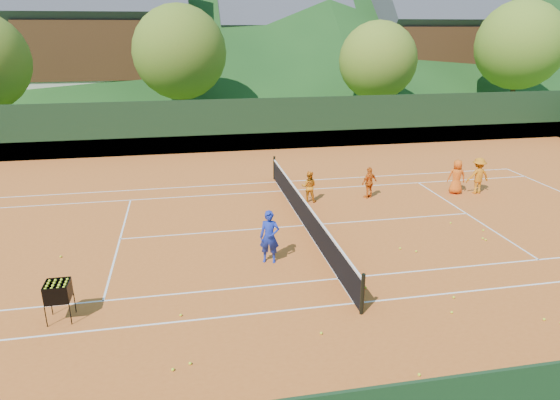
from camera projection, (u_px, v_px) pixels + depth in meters
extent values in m
plane|color=#2D531A|center=(304.00, 226.00, 17.97)|extent=(400.00, 400.00, 0.00)
cube|color=#C0591F|center=(304.00, 226.00, 17.97)|extent=(40.00, 24.00, 0.02)
imported|color=#182AA1|center=(270.00, 237.00, 14.92)|extent=(0.68, 0.54, 1.63)
imported|color=orange|center=(309.00, 187.00, 20.26)|extent=(0.75, 0.66, 1.28)
imported|color=orange|center=(369.00, 183.00, 20.72)|extent=(0.84, 0.59, 1.32)
imported|color=#E65B14|center=(457.00, 177.00, 21.24)|extent=(0.83, 0.67, 1.48)
imported|color=orange|center=(478.00, 176.00, 21.25)|extent=(1.02, 0.60, 1.56)
sphere|color=#CCF128|center=(483.00, 230.00, 17.45)|extent=(0.07, 0.07, 0.07)
sphere|color=#CCF128|center=(416.00, 251.00, 15.80)|extent=(0.07, 0.07, 0.07)
sphere|color=#CCF128|center=(451.00, 223.00, 18.11)|extent=(0.07, 0.07, 0.07)
sphere|color=#CCF128|center=(400.00, 248.00, 16.02)|extent=(0.07, 0.07, 0.07)
sphere|color=#CCF128|center=(454.00, 297.00, 13.10)|extent=(0.07, 0.07, 0.07)
sphere|color=#CCF128|center=(419.00, 375.00, 10.17)|extent=(0.07, 0.07, 0.07)
sphere|color=#CCF128|center=(173.00, 370.00, 10.32)|extent=(0.07, 0.07, 0.07)
sphere|color=#CCF128|center=(348.00, 271.00, 14.50)|extent=(0.07, 0.07, 0.07)
sphere|color=#CCF128|center=(452.00, 312.00, 12.40)|extent=(0.07, 0.07, 0.07)
sphere|color=#CCF128|center=(483.00, 238.00, 16.78)|extent=(0.07, 0.07, 0.07)
sphere|color=#CCF128|center=(181.00, 315.00, 12.28)|extent=(0.07, 0.07, 0.07)
sphere|color=#CCF128|center=(321.00, 333.00, 11.56)|extent=(0.07, 0.07, 0.07)
sphere|color=#CCF128|center=(332.00, 247.00, 16.11)|extent=(0.07, 0.07, 0.07)
sphere|color=#CCF128|center=(544.00, 319.00, 12.10)|extent=(0.07, 0.07, 0.07)
sphere|color=#CCF128|center=(365.00, 288.00, 13.59)|extent=(0.07, 0.07, 0.07)
sphere|color=#CCF128|center=(362.00, 299.00, 13.02)|extent=(0.07, 0.07, 0.07)
sphere|color=#CCF128|center=(486.00, 240.00, 16.66)|extent=(0.07, 0.07, 0.07)
sphere|color=#CCF128|center=(61.00, 257.00, 15.44)|extent=(0.07, 0.07, 0.07)
sphere|color=#CCF128|center=(190.00, 363.00, 10.51)|extent=(0.07, 0.07, 0.07)
cube|color=white|center=(355.00, 303.00, 12.87)|extent=(23.77, 0.06, 0.00)
cube|color=white|center=(276.00, 182.00, 23.05)|extent=(23.77, 0.06, 0.00)
cube|color=white|center=(339.00, 279.00, 14.14)|extent=(23.77, 0.06, 0.00)
cube|color=white|center=(282.00, 191.00, 21.78)|extent=(23.77, 0.06, 0.00)
cube|color=white|center=(120.00, 239.00, 16.81)|extent=(0.06, 8.23, 0.00)
cube|color=white|center=(466.00, 213.00, 19.12)|extent=(0.06, 8.23, 0.00)
cube|color=white|center=(304.00, 225.00, 17.96)|extent=(12.80, 0.06, 0.00)
cube|color=white|center=(304.00, 225.00, 17.96)|extent=(0.06, 10.97, 0.00)
cube|color=black|center=(305.00, 214.00, 17.82)|extent=(0.03, 11.97, 0.90)
cube|color=white|center=(305.00, 201.00, 17.67)|extent=(0.05, 11.97, 0.06)
cylinder|color=black|center=(362.00, 294.00, 12.23)|extent=(0.10, 0.10, 1.10)
cylinder|color=black|center=(274.00, 168.00, 23.34)|extent=(0.10, 0.10, 1.10)
cube|color=black|center=(255.00, 125.00, 28.61)|extent=(40.00, 0.05, 3.00)
cube|color=#185426|center=(256.00, 142.00, 28.94)|extent=(40.40, 0.05, 1.00)
cylinder|color=black|center=(46.00, 317.00, 11.77)|extent=(0.02, 0.02, 0.55)
cylinder|color=black|center=(70.00, 314.00, 11.87)|extent=(0.02, 0.02, 0.55)
cylinder|color=black|center=(51.00, 305.00, 12.28)|extent=(0.02, 0.02, 0.55)
cylinder|color=black|center=(75.00, 303.00, 12.38)|extent=(0.02, 0.02, 0.55)
cube|color=black|center=(59.00, 299.00, 11.99)|extent=(0.55, 0.55, 0.02)
cube|color=black|center=(55.00, 297.00, 11.66)|extent=(0.55, 0.02, 0.45)
cube|color=black|center=(60.00, 286.00, 12.17)|extent=(0.55, 0.02, 0.45)
cube|color=black|center=(45.00, 292.00, 11.87)|extent=(0.02, 0.55, 0.45)
cube|color=black|center=(70.00, 290.00, 11.97)|extent=(0.02, 0.55, 0.45)
sphere|color=#CCE526|center=(45.00, 289.00, 11.63)|extent=(0.07, 0.07, 0.07)
sphere|color=#CCE526|center=(47.00, 286.00, 11.75)|extent=(0.07, 0.07, 0.07)
sphere|color=#CCE526|center=(48.00, 283.00, 11.88)|extent=(0.07, 0.07, 0.07)
sphere|color=#CCE526|center=(49.00, 281.00, 12.01)|extent=(0.07, 0.07, 0.07)
sphere|color=#CCE526|center=(51.00, 289.00, 11.65)|extent=(0.07, 0.07, 0.07)
sphere|color=#CCE526|center=(53.00, 286.00, 11.78)|extent=(0.07, 0.07, 0.07)
sphere|color=#CCE526|center=(54.00, 283.00, 11.91)|extent=(0.07, 0.07, 0.07)
sphere|color=#CCE526|center=(55.00, 280.00, 12.03)|extent=(0.07, 0.07, 0.07)
sphere|color=#CCE526|center=(58.00, 288.00, 11.68)|extent=(0.07, 0.07, 0.07)
sphere|color=#CCE526|center=(59.00, 285.00, 11.80)|extent=(0.07, 0.07, 0.07)
sphere|color=#CCE526|center=(60.00, 282.00, 11.93)|extent=(0.07, 0.07, 0.07)
sphere|color=#CCE526|center=(61.00, 280.00, 12.06)|extent=(0.07, 0.07, 0.07)
sphere|color=#CCE526|center=(64.00, 287.00, 11.70)|extent=(0.07, 0.07, 0.07)
sphere|color=#CCE526|center=(65.00, 285.00, 11.83)|extent=(0.07, 0.07, 0.07)
sphere|color=#CCE526|center=(66.00, 282.00, 11.95)|extent=(0.07, 0.07, 0.07)
sphere|color=#CCE526|center=(67.00, 279.00, 12.08)|extent=(0.07, 0.07, 0.07)
cube|color=beige|center=(112.00, 93.00, 43.53)|extent=(12.00, 9.00, 2.88)
cube|color=#3B2010|center=(107.00, 49.00, 42.34)|extent=(12.24, 9.18, 4.48)
cube|color=#3F3F46|center=(104.00, 13.00, 41.41)|extent=(13.80, 9.93, 9.93)
cube|color=beige|center=(283.00, 86.00, 50.20)|extent=(11.00, 8.00, 2.52)
cube|color=#391F0F|center=(283.00, 53.00, 49.15)|extent=(11.22, 8.16, 3.92)
cube|color=#42424A|center=(283.00, 25.00, 48.32)|extent=(12.65, 8.82, 8.82)
cube|color=beige|center=(430.00, 87.00, 48.99)|extent=(10.00, 8.00, 2.70)
cube|color=#3C2010|center=(434.00, 50.00, 47.87)|extent=(10.20, 8.16, 4.20)
cube|color=#414149|center=(436.00, 20.00, 46.99)|extent=(11.50, 8.82, 8.82)
cylinder|color=#3F2A19|center=(183.00, 108.00, 35.34)|extent=(0.36, 0.36, 2.88)
sphere|color=#436A1C|center=(180.00, 52.00, 34.12)|extent=(6.40, 6.40, 6.40)
cylinder|color=#402919|center=(375.00, 107.00, 37.00)|extent=(0.36, 0.36, 2.52)
sphere|color=#4C731E|center=(378.00, 61.00, 35.93)|extent=(5.60, 5.60, 5.60)
cylinder|color=#3C2718|center=(512.00, 97.00, 40.02)|extent=(0.36, 0.36, 3.06)
sphere|color=#497820|center=(520.00, 45.00, 38.72)|extent=(6.80, 6.80, 6.80)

